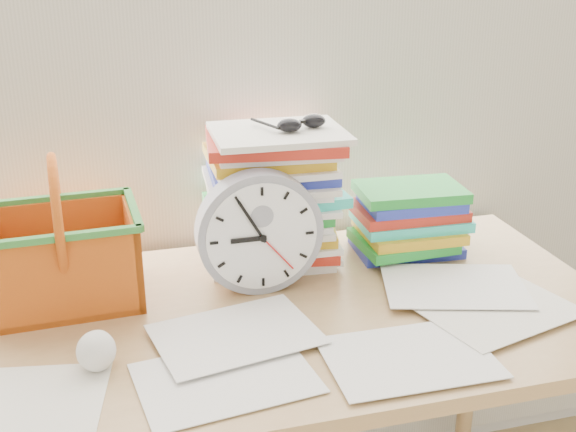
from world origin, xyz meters
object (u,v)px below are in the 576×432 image
object	(u,v)px
desk	(263,346)
clock	(259,232)
paper_stack	(273,197)
basket	(60,232)
book_stack	(409,220)

from	to	relation	value
desk	clock	size ratio (longest dim) A/B	5.52
paper_stack	clock	distance (m)	0.15
desk	clock	bearing A→B (deg)	79.38
desk	paper_stack	distance (m)	0.33
paper_stack	basket	xyz separation A→B (m)	(-0.44, -0.07, -0.00)
desk	book_stack	distance (m)	0.45
clock	book_stack	size ratio (longest dim) A/B	0.96
paper_stack	book_stack	distance (m)	0.32
desk	basket	size ratio (longest dim) A/B	4.77
book_stack	desk	bearing A→B (deg)	-154.03
clock	basket	bearing A→B (deg)	171.38
paper_stack	basket	world-z (taller)	paper_stack
book_stack	basket	distance (m)	0.75
clock	book_stack	xyz separation A→B (m)	(0.37, 0.09, -0.05)
desk	book_stack	xyz separation A→B (m)	(0.38, 0.19, 0.15)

